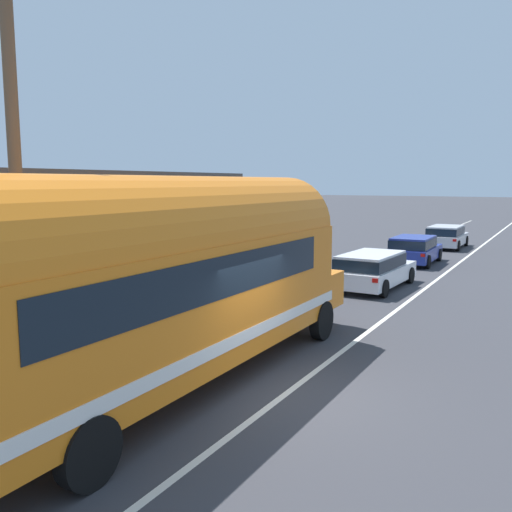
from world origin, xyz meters
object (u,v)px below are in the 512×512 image
Objects in this scene: car_third at (446,235)px; car_second at (414,248)px; painted_bus at (161,275)px; car_lead at (373,268)px; utility_pole at (15,159)px.

car_second is at bearing -91.03° from car_third.
painted_bus is 2.65× the size of car_lead.
car_second is (2.64, 20.31, -3.64)m from utility_pole.
utility_pole is at bearing -97.41° from car_second.
utility_pole reaches higher than car_lead.
car_third is at bearing 90.03° from car_lead.
car_lead is (2.79, 13.21, -3.63)m from utility_pole.
utility_pole is 1.99× the size of car_second.
car_third is (-0.01, 14.70, -0.00)m from car_lead.
utility_pole is at bearing -158.15° from painted_bus.
utility_pole is 20.81m from car_second.
painted_bus reaches higher than car_third.
car_lead and car_third have the same top height.
painted_bus is 2.78× the size of car_third.
utility_pole is 28.28m from car_third.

